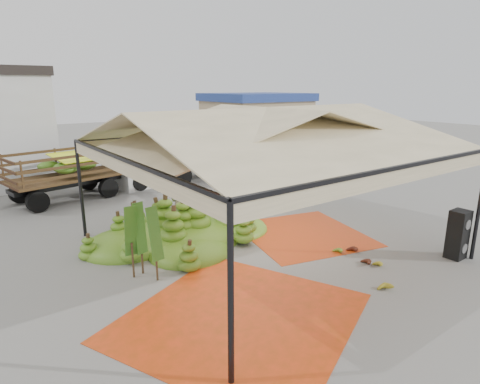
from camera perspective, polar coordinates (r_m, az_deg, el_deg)
ground at (r=11.90m, az=3.52°, el=-7.71°), size 90.00×90.00×0.00m
canopy_tent at (r=11.06m, az=3.80°, el=8.28°), size 8.10×8.10×4.00m
building_tan at (r=27.50m, az=2.35°, el=9.65°), size 6.30×5.30×4.10m
tarp_left at (r=8.55m, az=0.10°, el=-17.31°), size 5.78×5.67×0.01m
tarp_right at (r=12.97m, az=8.97°, el=-5.90°), size 4.31×4.44×0.01m
banana_heap at (r=12.36m, az=-7.88°, el=-3.76°), size 6.76×5.87×1.29m
hand_yellow_a at (r=11.16m, az=18.86°, el=-9.63°), size 0.40×0.33×0.17m
hand_yellow_b at (r=9.99m, az=20.04°, el=-12.60°), size 0.59×0.58×0.21m
hand_red_a at (r=11.16m, az=17.22°, el=-9.37°), size 0.57×0.52×0.21m
hand_red_b at (r=11.84m, az=15.56°, el=-7.84°), size 0.52×0.46×0.21m
hand_green at (r=11.68m, az=13.58°, el=-8.06°), size 0.43×0.36×0.19m
hanging_bunches at (r=12.54m, az=3.86°, el=5.92°), size 3.24×0.24×0.20m
speaker_stack at (r=12.38m, az=28.58°, el=-5.32°), size 0.50×0.43×1.35m
banana_leaves at (r=10.33m, az=-13.65°, el=-11.81°), size 0.96×1.36×3.70m
vendor at (r=13.20m, az=-8.68°, el=-1.76°), size 0.68×0.53×1.65m
truck_left at (r=18.26m, az=-20.47°, el=3.54°), size 6.30×3.14×2.07m
truck_right at (r=20.93m, az=-1.35°, el=6.54°), size 7.52×3.38×2.49m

